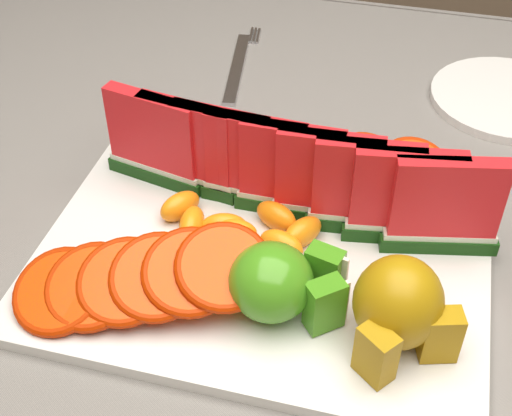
{
  "coord_description": "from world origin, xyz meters",
  "views": [
    {
      "loc": [
        0.05,
        -0.48,
        1.22
      ],
      "look_at": [
        -0.07,
        -0.03,
        0.81
      ],
      "focal_mm": 50.0,
      "sensor_mm": 36.0,
      "label": 1
    }
  ],
  "objects_px": {
    "apple_cluster": "(280,283)",
    "fork": "(239,65)",
    "platter": "(263,256)",
    "side_plate": "(507,98)",
    "pear_cluster": "(399,308)"
  },
  "relations": [
    {
      "from": "apple_cluster",
      "to": "side_plate",
      "type": "xyz_separation_m",
      "value": [
        0.19,
        0.39,
        -0.04
      ]
    },
    {
      "from": "apple_cluster",
      "to": "side_plate",
      "type": "distance_m",
      "value": 0.44
    },
    {
      "from": "platter",
      "to": "side_plate",
      "type": "relative_size",
      "value": 1.86
    },
    {
      "from": "side_plate",
      "to": "apple_cluster",
      "type": "bearing_deg",
      "value": -115.45
    },
    {
      "from": "apple_cluster",
      "to": "side_plate",
      "type": "relative_size",
      "value": 0.49
    },
    {
      "from": "side_plate",
      "to": "pear_cluster",
      "type": "bearing_deg",
      "value": -102.98
    },
    {
      "from": "side_plate",
      "to": "fork",
      "type": "relative_size",
      "value": 1.1
    },
    {
      "from": "apple_cluster",
      "to": "platter",
      "type": "bearing_deg",
      "value": 115.28
    },
    {
      "from": "platter",
      "to": "side_plate",
      "type": "distance_m",
      "value": 0.4
    },
    {
      "from": "side_plate",
      "to": "fork",
      "type": "height_order",
      "value": "side_plate"
    },
    {
      "from": "side_plate",
      "to": "fork",
      "type": "distance_m",
      "value": 0.33
    },
    {
      "from": "fork",
      "to": "pear_cluster",
      "type": "bearing_deg",
      "value": -59.15
    },
    {
      "from": "apple_cluster",
      "to": "fork",
      "type": "height_order",
      "value": "apple_cluster"
    },
    {
      "from": "platter",
      "to": "pear_cluster",
      "type": "xyz_separation_m",
      "value": [
        0.12,
        -0.07,
        0.04
      ]
    },
    {
      "from": "platter",
      "to": "fork",
      "type": "xyz_separation_m",
      "value": [
        -0.11,
        0.33,
        -0.0
      ]
    }
  ]
}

